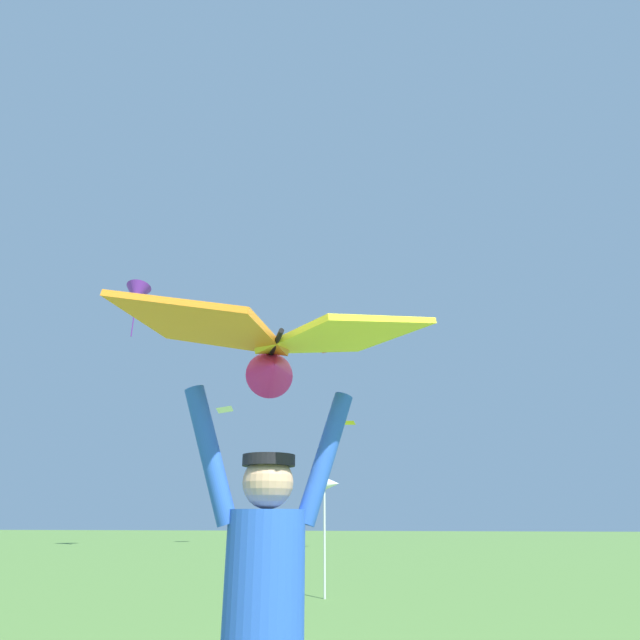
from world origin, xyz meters
TOP-DOWN VIEW (x-y plane):
  - kite_flyer_person at (-0.15, 0.01)m, footprint 0.79×0.43m
  - held_stunt_kite at (-0.13, -0.05)m, footprint 1.49×1.02m
  - distant_kite_red_high_right at (-3.99, 34.55)m, footprint 1.02×0.88m
  - distant_kite_purple_overhead_distant at (-11.98, 20.37)m, footprint 1.41×1.58m
  - distant_kite_yellow_mid_left at (-1.38, 22.81)m, footprint 0.86×0.86m
  - distant_kite_white_high_left at (-8.87, 26.48)m, footprint 1.23×1.23m
  - marker_flag at (-0.71, 7.85)m, footprint 0.30×0.24m

SIDE VIEW (x-z plane):
  - kite_flyer_person at x=-0.15m, z-range -0.02..1.90m
  - marker_flag at x=-0.71m, z-range 0.76..2.84m
  - held_stunt_kite at x=-0.13m, z-range 1.95..2.33m
  - distant_kite_yellow_mid_left at x=-1.38m, z-range 5.62..5.82m
  - distant_kite_white_high_left at x=-8.87m, z-range 7.14..7.43m
  - distant_kite_purple_overhead_distant at x=-11.98m, z-range 10.60..13.55m
  - distant_kite_red_high_right at x=-3.99m, z-range 13.07..14.18m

